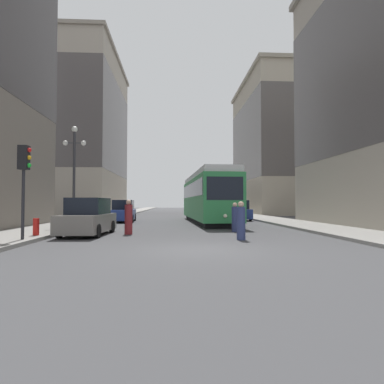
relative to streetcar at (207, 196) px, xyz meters
name	(u,v)px	position (x,y,z in m)	size (l,w,h in m)	color
ground_plane	(199,249)	(-1.87, -15.61, -2.10)	(200.00, 200.00, 0.00)	#424244
sidewalk_left	(126,213)	(-9.93, 24.39, -2.03)	(3.46, 120.00, 0.15)	gray
sidewalk_right	(231,213)	(6.19, 24.39, -2.03)	(3.46, 120.00, 0.15)	gray
streetcar	(207,196)	(0.00, 0.00, 0.00)	(3.27, 14.90, 3.89)	black
transit_bus	(225,200)	(3.99, 15.78, -0.15)	(2.75, 12.32, 3.45)	black
parked_car_left_near	(123,212)	(-6.90, 1.17, -1.26)	(2.05, 4.70, 1.82)	black
parked_car_left_mid	(88,218)	(-6.90, -10.29, -1.26)	(2.05, 4.58, 1.82)	black
parked_car_right_far	(238,211)	(3.16, 3.28, -1.26)	(1.92, 4.66, 1.82)	black
pedestrian_crossing_near	(241,222)	(0.15, -12.85, -1.34)	(0.37, 0.37, 1.64)	navy
pedestrian_crossing_far	(129,218)	(-4.97, -10.04, -1.29)	(0.39, 0.39, 1.74)	maroon
pedestrian_on_sidewalk	(235,218)	(0.62, -8.95, -1.36)	(0.36, 0.36, 1.59)	navy
traffic_light_near_left	(24,167)	(-8.58, -13.52, 0.88)	(0.47, 0.36, 3.68)	#232328
lamp_post_left_near	(74,161)	(-8.80, -6.24, 2.03)	(1.41, 0.36, 6.14)	#333338
fire_hydrant	(36,227)	(-8.75, -11.86, -1.58)	(0.26, 0.26, 0.75)	red
building_left_midblock	(79,133)	(-17.72, 26.27, 10.64)	(12.72, 22.76, 24.74)	#A89E8E
building_right_corner	(286,146)	(14.29, 21.97, 8.11)	(13.34, 19.41, 19.87)	#B2A893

